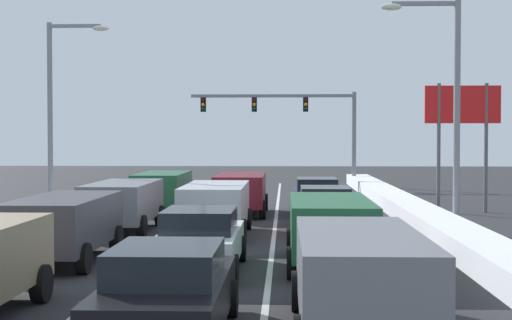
{
  "coord_description": "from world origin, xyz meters",
  "views": [
    {
      "loc": [
        2.07,
        -5.4,
        3.2
      ],
      "look_at": [
        0.76,
        27.86,
        2.19
      ],
      "focal_mm": 52.58,
      "sensor_mm": 36.0,
      "label": 1
    }
  ],
  "objects": [
    {
      "name": "ground_plane",
      "position": [
        0.0,
        17.72,
        0.0
      ],
      "size": [
        120.0,
        120.0,
        0.0
      ],
      "primitive_type": "plane",
      "color": "#28282B"
    },
    {
      "name": "lane_stripe_between_right_lane_and_center_lane",
      "position": [
        1.7,
        22.15,
        0.0
      ],
      "size": [
        0.14,
        48.72,
        0.01
      ],
      "primitive_type": "cube",
      "color": "silver",
      "rests_on": "ground"
    },
    {
      "name": "lane_stripe_between_center_lane_and_left_lane",
      "position": [
        -1.7,
        22.15,
        0.0
      ],
      "size": [
        0.14,
        48.72,
        0.01
      ],
      "primitive_type": "cube",
      "color": "silver",
      "rests_on": "ground"
    },
    {
      "name": "snow_bank_right_shoulder",
      "position": [
        7.0,
        22.15,
        0.33
      ],
      "size": [
        1.41,
        48.72,
        0.65
      ],
      "primitive_type": "cube",
      "color": "white",
      "rests_on": "ground"
    },
    {
      "name": "snow_bank_left_shoulder",
      "position": [
        -7.0,
        22.15,
        0.24
      ],
      "size": [
        1.52,
        48.72,
        0.48
      ],
      "primitive_type": "cube",
      "color": "white",
      "rests_on": "ground"
    },
    {
      "name": "suv_gray_right_lane_nearest",
      "position": [
        3.27,
        6.61,
        1.02
      ],
      "size": [
        2.16,
        4.9,
        1.67
      ],
      "color": "slate",
      "rests_on": "ground"
    },
    {
      "name": "suv_green_right_lane_second",
      "position": [
        3.18,
        13.11,
        1.02
      ],
      "size": [
        2.16,
        4.9,
        1.67
      ],
      "color": "#1E5633",
      "rests_on": "ground"
    },
    {
      "name": "sedan_red_right_lane_third",
      "position": [
        3.43,
        20.27,
        0.76
      ],
      "size": [
        2.0,
        4.5,
        1.51
      ],
      "color": "maroon",
      "rests_on": "ground"
    },
    {
      "name": "sedan_navy_right_lane_fourth",
      "position": [
        3.37,
        25.82,
        0.76
      ],
      "size": [
        2.0,
        4.5,
        1.51
      ],
      "color": "navy",
      "rests_on": "ground"
    },
    {
      "name": "sedan_black_center_lane_nearest",
      "position": [
        0.22,
        6.25,
        0.76
      ],
      "size": [
        2.0,
        4.5,
        1.51
      ],
      "color": "black",
      "rests_on": "ground"
    },
    {
      "name": "sedan_white_center_lane_second",
      "position": [
        0.05,
        12.25,
        0.76
      ],
      "size": [
        2.0,
        4.5,
        1.51
      ],
      "color": "silver",
      "rests_on": "ground"
    },
    {
      "name": "suv_silver_center_lane_third",
      "position": [
        -0.2,
        18.78,
        1.02
      ],
      "size": [
        2.16,
        4.9,
        1.67
      ],
      "color": "#B7BABF",
      "rests_on": "ground"
    },
    {
      "name": "suv_maroon_center_lane_fourth",
      "position": [
        0.22,
        25.49,
        1.02
      ],
      "size": [
        2.16,
        4.9,
        1.67
      ],
      "color": "maroon",
      "rests_on": "ground"
    },
    {
      "name": "suv_charcoal_left_lane_second",
      "position": [
        -3.6,
        13.51,
        1.02
      ],
      "size": [
        2.16,
        4.9,
        1.67
      ],
      "color": "#38383D",
      "rests_on": "ground"
    },
    {
      "name": "suv_gray_left_lane_third",
      "position": [
        -3.44,
        19.78,
        1.02
      ],
      "size": [
        2.16,
        4.9,
        1.67
      ],
      "color": "slate",
      "rests_on": "ground"
    },
    {
      "name": "suv_green_left_lane_fourth",
      "position": [
        -3.24,
        26.72,
        1.02
      ],
      "size": [
        2.16,
        4.9,
        1.67
      ],
      "color": "#1E5633",
      "rests_on": "ground"
    },
    {
      "name": "traffic_light_gantry",
      "position": [
        2.77,
        44.28,
        4.74
      ],
      "size": [
        10.94,
        0.47,
        6.2
      ],
      "color": "slate",
      "rests_on": "ground"
    },
    {
      "name": "street_lamp_right_mid",
      "position": [
        7.43,
        19.93,
        4.7
      ],
      "size": [
        2.66,
        0.36,
        7.82
      ],
      "color": "gray",
      "rests_on": "ground"
    },
    {
      "name": "street_lamp_left_mid",
      "position": [
        -7.6,
        26.15,
        4.84
      ],
      "size": [
        2.66,
        0.36,
        8.08
      ],
      "color": "gray",
      "rests_on": "ground"
    },
    {
      "name": "roadside_sign_right",
      "position": [
        9.6,
        26.8,
        4.02
      ],
      "size": [
        3.2,
        0.16,
        5.5
      ],
      "color": "#59595B",
      "rests_on": "ground"
    }
  ]
}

